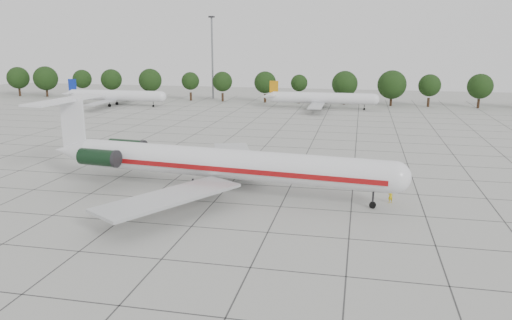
# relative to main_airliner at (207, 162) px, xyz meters

# --- Properties ---
(ground) EXTENTS (260.00, 260.00, 0.00)m
(ground) POSITION_rel_main_airliner_xyz_m (1.87, 4.21, -3.91)
(ground) COLOR #A4A49D
(ground) RESTS_ON ground
(apron_joints) EXTENTS (170.00, 170.00, 0.02)m
(apron_joints) POSITION_rel_main_airliner_xyz_m (1.87, 19.21, -3.91)
(apron_joints) COLOR #383838
(apron_joints) RESTS_ON ground
(main_airliner) EXTENTS (47.20, 36.95, 11.08)m
(main_airliner) POSITION_rel_main_airliner_xyz_m (0.00, 0.00, 0.00)
(main_airliner) COLOR silver
(main_airliner) RESTS_ON ground
(ground_crew) EXTENTS (0.72, 0.64, 1.67)m
(ground_crew) POSITION_rel_main_airliner_xyz_m (22.31, 0.29, -3.08)
(ground_crew) COLOR gold
(ground_crew) RESTS_ON ground
(bg_airliner_b) EXTENTS (28.24, 27.20, 7.40)m
(bg_airliner_b) POSITION_rel_main_airliner_xyz_m (-49.97, 72.75, -1.00)
(bg_airliner_b) COLOR silver
(bg_airliner_b) RESTS_ON ground
(bg_airliner_c) EXTENTS (28.24, 27.20, 7.40)m
(bg_airliner_c) POSITION_rel_main_airliner_xyz_m (7.95, 78.60, -1.00)
(bg_airliner_c) COLOR silver
(bg_airliner_c) RESTS_ON ground
(tree_line) EXTENTS (249.86, 8.44, 10.22)m
(tree_line) POSITION_rel_main_airliner_xyz_m (-9.81, 89.21, 2.07)
(tree_line) COLOR #332114
(tree_line) RESTS_ON ground
(floodlight_mast) EXTENTS (1.60, 1.60, 25.45)m
(floodlight_mast) POSITION_rel_main_airliner_xyz_m (-28.13, 96.21, 10.37)
(floodlight_mast) COLOR slate
(floodlight_mast) RESTS_ON ground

